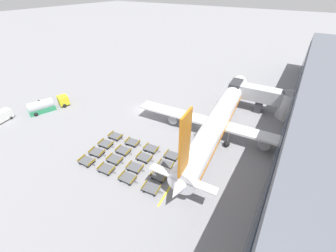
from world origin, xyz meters
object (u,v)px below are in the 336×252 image
(baggage_dolly_row_mid_b_col_d, at_px, (166,165))
(baggage_dolly_row_mid_a_col_a, at_px, (97,152))
(baggage_dolly_row_near_col_d, at_px, (151,188))
(baggage_dolly_row_far_col_c, at_px, (151,148))
(baggage_dolly_row_far_col_b, at_px, (133,142))
(baggage_dolly_row_mid_b_col_c, at_px, (144,158))
(baggage_dolly_row_near_col_b, at_px, (106,169))
(baggage_dolly_row_mid_b_col_b, at_px, (123,150))
(baggage_dolly_row_near_col_a, at_px, (87,161))
(baggage_dolly_row_near_col_c, at_px, (128,178))
(baggage_dolly_row_mid_a_col_b, at_px, (115,159))
(baggage_dolly_row_far_col_d, at_px, (172,155))
(fuel_tanker_primary, at_px, (46,106))
(baggage_dolly_row_far_col_a, at_px, (115,136))
(baggage_dolly_row_mid_a_col_c, at_px, (135,167))
(airplane, at_px, (219,119))
(baggage_dolly_row_mid_b_col_a, at_px, (106,144))
(baggage_dolly_row_mid_a_col_d, at_px, (159,176))

(baggage_dolly_row_mid_b_col_d, bearing_deg, baggage_dolly_row_mid_a_col_a, -161.47)
(baggage_dolly_row_near_col_d, bearing_deg, baggage_dolly_row_far_col_c, 126.40)
(baggage_dolly_row_far_col_b, bearing_deg, baggage_dolly_row_mid_b_col_c, -25.02)
(baggage_dolly_row_near_col_b, height_order, baggage_dolly_row_mid_b_col_b, same)
(baggage_dolly_row_near_col_b, relative_size, baggage_dolly_row_mid_a_col_a, 1.00)
(baggage_dolly_row_mid_a_col_a, relative_size, baggage_dolly_row_mid_b_col_c, 1.01)
(baggage_dolly_row_near_col_a, height_order, baggage_dolly_row_near_col_c, same)
(baggage_dolly_row_mid_a_col_b, bearing_deg, baggage_dolly_row_far_col_c, 57.21)
(baggage_dolly_row_near_col_d, bearing_deg, baggage_dolly_row_mid_b_col_b, 156.58)
(baggage_dolly_row_mid_a_col_a, bearing_deg, baggage_dolly_row_mid_b_col_c, 23.64)
(baggage_dolly_row_mid_b_col_d, bearing_deg, baggage_dolly_row_far_col_d, 95.91)
(fuel_tanker_primary, height_order, baggage_dolly_row_far_col_a, fuel_tanker_primary)
(baggage_dolly_row_far_col_c, bearing_deg, baggage_dolly_row_mid_a_col_a, -141.48)
(baggage_dolly_row_mid_a_col_c, distance_m, baggage_dolly_row_far_col_b, 6.61)
(baggage_dolly_row_mid_a_col_c, xyz_separation_m, baggage_dolly_row_mid_b_col_c, (-0.11, 2.67, 0.00))
(baggage_dolly_row_near_col_a, height_order, baggage_dolly_row_mid_a_col_c, same)
(fuel_tanker_primary, xyz_separation_m, baggage_dolly_row_mid_a_col_b, (26.23, -3.78, -0.83))
(airplane, bearing_deg, baggage_dolly_row_far_col_c, -125.38)
(baggage_dolly_row_mid_a_col_a, distance_m, baggage_dolly_row_mid_a_col_c, 8.19)
(fuel_tanker_primary, bearing_deg, baggage_dolly_row_mid_b_col_c, -1.32)
(baggage_dolly_row_mid_a_col_b, bearing_deg, baggage_dolly_row_far_col_d, 37.92)
(baggage_dolly_row_near_col_d, bearing_deg, baggage_dolly_row_near_col_a, -173.65)
(fuel_tanker_primary, bearing_deg, baggage_dolly_row_near_col_a, -16.58)
(airplane, relative_size, baggage_dolly_row_mid_a_col_c, 12.89)
(fuel_tanker_primary, distance_m, baggage_dolly_row_near_col_c, 31.42)
(airplane, xyz_separation_m, fuel_tanker_primary, (-38.01, -13.32, -2.28))
(baggage_dolly_row_far_col_c, height_order, baggage_dolly_row_far_col_d, same)
(baggage_dolly_row_far_col_d, bearing_deg, baggage_dolly_row_mid_a_col_a, -151.06)
(airplane, distance_m, baggage_dolly_row_mid_b_col_b, 19.21)
(baggage_dolly_row_mid_b_col_b, bearing_deg, baggage_dolly_row_far_col_a, 151.37)
(baggage_dolly_row_mid_a_col_a, xyz_separation_m, baggage_dolly_row_mid_b_col_d, (12.12, 4.06, 0.00))
(airplane, height_order, baggage_dolly_row_far_col_a, airplane)
(baggage_dolly_row_mid_b_col_a, bearing_deg, baggage_dolly_row_mid_b_col_d, 7.06)
(baggage_dolly_row_near_col_c, relative_size, baggage_dolly_row_mid_a_col_d, 1.00)
(fuel_tanker_primary, distance_m, baggage_dolly_row_far_col_a, 21.73)
(baggage_dolly_row_near_col_b, bearing_deg, baggage_dolly_row_far_col_a, 124.70)
(baggage_dolly_row_mid_a_col_d, relative_size, baggage_dolly_row_far_col_b, 0.99)
(baggage_dolly_row_mid_b_col_b, distance_m, baggage_dolly_row_far_col_d, 8.94)
(airplane, distance_m, baggage_dolly_row_far_col_b, 17.35)
(baggage_dolly_row_far_col_a, height_order, baggage_dolly_row_far_col_c, same)
(baggage_dolly_row_near_col_a, xyz_separation_m, baggage_dolly_row_mid_b_col_d, (11.86, 6.55, 0.00))
(baggage_dolly_row_mid_b_col_c, bearing_deg, baggage_dolly_row_far_col_d, 38.48)
(baggage_dolly_row_mid_a_col_d, height_order, baggage_dolly_row_far_col_b, same)
(baggage_dolly_row_far_col_a, distance_m, baggage_dolly_row_far_col_b, 4.13)
(baggage_dolly_row_mid_b_col_a, xyz_separation_m, baggage_dolly_row_mid_b_col_d, (12.51, 1.55, 0.00))
(baggage_dolly_row_mid_a_col_c, height_order, baggage_dolly_row_far_col_c, same)
(baggage_dolly_row_mid_a_col_b, height_order, baggage_dolly_row_mid_b_col_d, same)
(baggage_dolly_row_mid_a_col_b, height_order, baggage_dolly_row_mid_a_col_c, same)
(baggage_dolly_row_mid_a_col_a, relative_size, baggage_dolly_row_mid_a_col_d, 1.01)
(baggage_dolly_row_mid_a_col_b, bearing_deg, baggage_dolly_row_near_col_d, -9.61)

